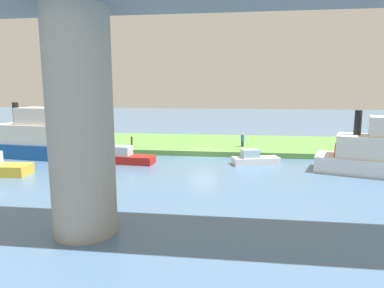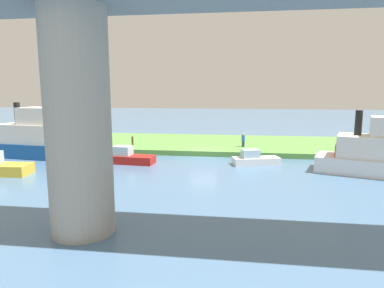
{
  "view_description": "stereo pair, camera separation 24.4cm",
  "coord_description": "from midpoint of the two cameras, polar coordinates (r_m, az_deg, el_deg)",
  "views": [
    {
      "loc": [
        -2.96,
        31.03,
        6.26
      ],
      "look_at": [
        0.41,
        5.0,
        2.0
      ],
      "focal_mm": 31.54,
      "sensor_mm": 36.0,
      "label": 1
    },
    {
      "loc": [
        -3.2,
        30.99,
        6.26
      ],
      "look_at": [
        0.41,
        5.0,
        2.0
      ],
      "focal_mm": 31.54,
      "sensor_mm": 36.0,
      "label": 2
    }
  ],
  "objects": [
    {
      "name": "skiff_small",
      "position": [
        28.89,
        10.78,
        -2.52
      ],
      "size": [
        4.13,
        2.41,
        1.3
      ],
      "color": "white",
      "rests_on": "ground"
    },
    {
      "name": "houseboat_blue",
      "position": [
        34.48,
        -24.12,
        1.11
      ],
      "size": [
        10.23,
        4.47,
        5.06
      ],
      "color": "#195199",
      "rests_on": "ground"
    },
    {
      "name": "grassy_bank",
      "position": [
        37.62,
        3.12,
        0.01
      ],
      "size": [
        80.0,
        12.0,
        0.5
      ],
      "primitive_type": "cube",
      "color": "#5B9342",
      "rests_on": "ground"
    },
    {
      "name": "ground_plane",
      "position": [
        31.78,
        2.2,
        -2.15
      ],
      "size": [
        160.0,
        160.0,
        0.0
      ],
      "primitive_type": "plane",
      "color": "#4C7093"
    },
    {
      "name": "motorboat_white",
      "position": [
        29.4,
        -10.69,
        -2.19
      ],
      "size": [
        4.54,
        1.95,
        1.47
      ],
      "color": "red",
      "rests_on": "ground"
    },
    {
      "name": "bridge_pylon",
      "position": [
        15.03,
        -18.21,
        3.12
      ],
      "size": [
        2.74,
        2.74,
        9.56
      ],
      "primitive_type": "cylinder",
      "color": "#9E998E",
      "rests_on": "ground"
    },
    {
      "name": "person_on_bank",
      "position": [
        34.58,
        8.87,
        0.7
      ],
      "size": [
        0.49,
        0.49,
        1.39
      ],
      "color": "#2D334C",
      "rests_on": "grassy_bank"
    },
    {
      "name": "mooring_post",
      "position": [
        34.38,
        -9.82,
        0.36
      ],
      "size": [
        0.2,
        0.2,
        1.09
      ],
      "primitive_type": "cylinder",
      "color": "brown",
      "rests_on": "grassy_bank"
    }
  ]
}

